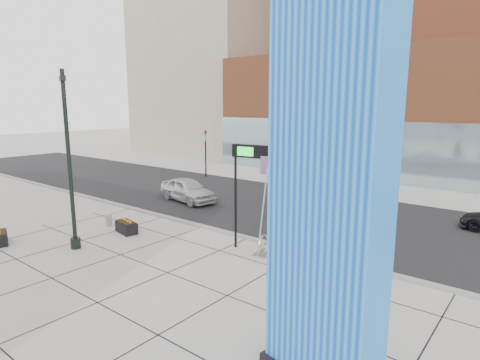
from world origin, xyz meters
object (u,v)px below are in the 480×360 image
Objects in this scene: concrete_bollard at (109,220)px; car_white_west at (188,190)px; lamp_post at (70,178)px; car_silver_mid at (307,209)px; overhead_street_sign at (250,161)px; public_art_sculpture at (280,229)px; blue_pylon at (329,191)px.

car_white_west is (-0.68, 6.45, 0.46)m from concrete_bollard.
concrete_bollard is at bearing -164.14° from car_white_west.
lamp_post is 12.14m from car_silver_mid.
overhead_street_sign is (8.08, 1.67, 3.69)m from concrete_bollard.
concrete_bollard is at bearing 121.36° from lamp_post.
overhead_street_sign is at bearing -179.09° from public_art_sculpture.
lamp_post reaches higher than car_silver_mid.
overhead_street_sign is (-6.33, 5.62, -0.53)m from blue_pylon.
car_silver_mid is (-6.67, 11.33, -3.84)m from blue_pylon.
public_art_sculpture reaches higher than car_white_west.
overhead_street_sign is 1.03× the size of car_white_west.
lamp_post is at bearing -58.64° from concrete_bollard.
car_white_west is at bearing 148.85° from public_art_sculpture.
car_silver_mid is at bearing 43.62° from concrete_bollard.
public_art_sculpture is at bearing 139.38° from blue_pylon.
public_art_sculpture is 1.06× the size of car_white_west.
blue_pylon reaches higher than car_silver_mid.
overhead_street_sign is at bearing 147.74° from blue_pylon.
lamp_post reaches higher than car_white_west.
car_silver_mid is (7.74, 7.38, 0.37)m from concrete_bollard.
overhead_street_sign is 10.49m from car_white_west.
concrete_bollard is at bearing 148.26° from car_silver_mid.
car_silver_mid reaches higher than concrete_bollard.
blue_pylon reaches higher than concrete_bollard.
lamp_post is 9.30m from public_art_sculpture.
car_white_west reaches higher than concrete_bollard.
lamp_post is 1.88× the size of car_silver_mid.
lamp_post is at bearing 164.35° from car_silver_mid.
overhead_street_sign reaches higher than car_white_west.
blue_pylon is 13.69m from car_silver_mid.
blue_pylon reaches higher than lamp_post.
blue_pylon is 2.01× the size of overhead_street_sign.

